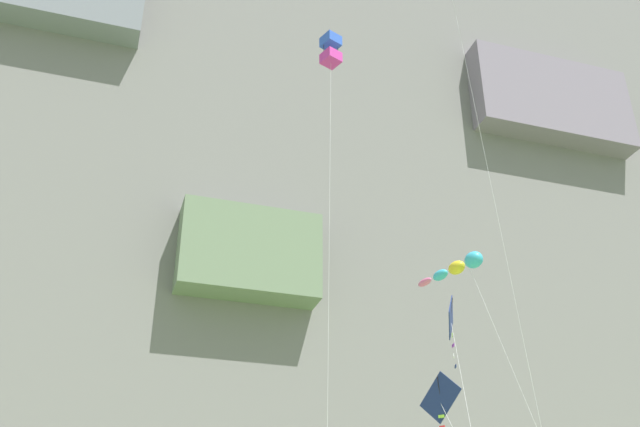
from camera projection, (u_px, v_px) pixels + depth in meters
cliff_face at (215, 242)px, 73.72m from camera, size 180.00×34.42×68.66m
kite_windsock_far_left at (458, 267)px, 37.42m from camera, size 2.80×9.26×17.51m
kite_box_upper_right at (331, 51)px, 46.57m from camera, size 2.66×5.29×33.74m
kite_diamond_upper_mid at (444, 407)px, 22.58m from camera, size 1.14×5.11×8.34m
kite_diamond_high_left at (452, 324)px, 29.46m from camera, size 2.60×6.61×13.16m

